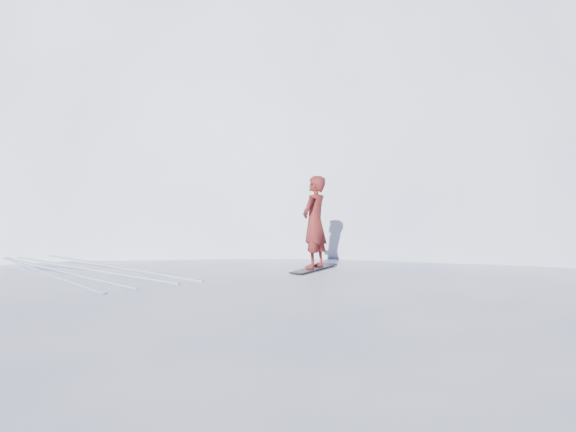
% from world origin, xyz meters
% --- Properties ---
extents(near_ridge, '(36.00, 28.00, 4.80)m').
position_xyz_m(near_ridge, '(1.00, 3.00, 0.00)').
color(near_ridge, white).
rests_on(near_ridge, ground).
extents(summit_peak, '(60.00, 56.00, 56.00)m').
position_xyz_m(summit_peak, '(22.00, 26.00, 0.00)').
color(summit_peak, white).
rests_on(summit_peak, ground).
extents(peak_shoulder, '(28.00, 24.00, 18.00)m').
position_xyz_m(peak_shoulder, '(10.00, 20.00, 0.00)').
color(peak_shoulder, white).
rests_on(peak_shoulder, ground).
extents(wind_bumps, '(16.00, 14.40, 1.00)m').
position_xyz_m(wind_bumps, '(-0.56, 2.12, 0.00)').
color(wind_bumps, white).
rests_on(wind_bumps, ground).
extents(snowboard, '(1.62, 0.96, 0.03)m').
position_xyz_m(snowboard, '(2.85, 2.52, 2.41)').
color(snowboard, black).
rests_on(snowboard, near_ridge).
extents(snowboarder, '(0.85, 0.73, 1.97)m').
position_xyz_m(snowboarder, '(2.85, 2.52, 3.41)').
color(snowboarder, maroon).
rests_on(snowboarder, snowboard).
extents(board_tracks, '(2.59, 5.97, 0.04)m').
position_xyz_m(board_tracks, '(-1.38, 5.32, 2.42)').
color(board_tracks, silver).
rests_on(board_tracks, ground).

